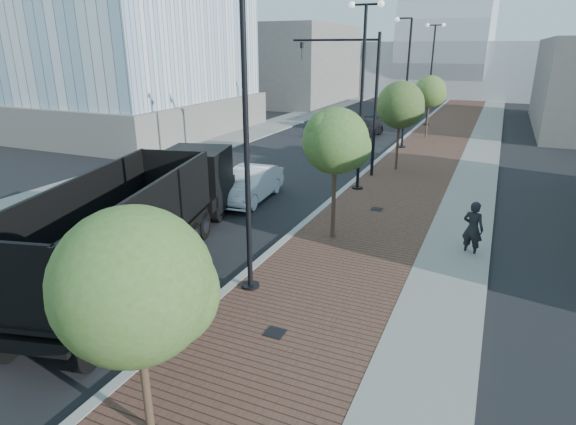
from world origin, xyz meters
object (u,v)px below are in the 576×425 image
at_px(dump_truck, 167,208).
at_px(white_sedan, 250,184).
at_px(dark_car_mid, 340,131).
at_px(pedestrian, 473,229).

relative_size(dump_truck, white_sedan, 2.74).
height_order(dump_truck, dark_car_mid, dump_truck).
bearing_deg(dark_car_mid, pedestrian, -37.83).
relative_size(white_sedan, dark_car_mid, 1.19).
bearing_deg(white_sedan, dump_truck, -96.02).
bearing_deg(white_sedan, pedestrian, -18.27).
bearing_deg(dump_truck, pedestrian, 4.21).
xyz_separation_m(white_sedan, pedestrian, (10.50, -2.61, 0.21)).
height_order(dump_truck, pedestrian, dump_truck).
xyz_separation_m(dump_truck, pedestrian, (10.68, 3.61, -0.45)).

